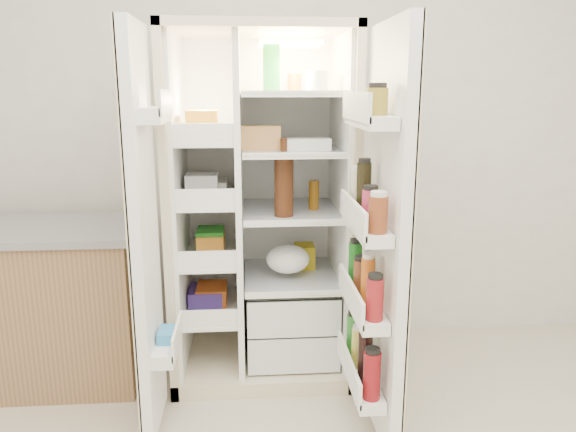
{
  "coord_description": "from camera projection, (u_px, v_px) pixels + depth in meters",
  "views": [
    {
      "loc": [
        -0.24,
        -1.18,
        1.5
      ],
      "look_at": [
        -0.06,
        1.25,
        0.93
      ],
      "focal_mm": 34.0,
      "sensor_mm": 36.0,
      "label": 1
    }
  ],
  "objects": [
    {
      "name": "kitchen_counter",
      "position": [
        32.0,
        304.0,
        2.82
      ],
      "size": [
        1.14,
        0.61,
        0.83
      ],
      "color": "#936849",
      "rests_on": "floor"
    },
    {
      "name": "fridge_door",
      "position": [
        381.0,
        245.0,
        2.26
      ],
      "size": [
        0.17,
        0.58,
        1.72
      ],
      "color": "white",
      "rests_on": "floor"
    },
    {
      "name": "wall_back",
      "position": [
        288.0,
        116.0,
        3.14
      ],
      "size": [
        4.0,
        0.02,
        2.7
      ],
      "primitive_type": "cube",
      "color": "beige",
      "rests_on": "floor"
    },
    {
      "name": "freezer_door",
      "position": [
        145.0,
        239.0,
        2.27
      ],
      "size": [
        0.15,
        0.4,
        1.72
      ],
      "color": "white",
      "rests_on": "floor"
    },
    {
      "name": "refrigerator",
      "position": [
        264.0,
        233.0,
        2.93
      ],
      "size": [
        0.92,
        0.7,
        1.8
      ],
      "color": "beige",
      "rests_on": "floor"
    }
  ]
}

